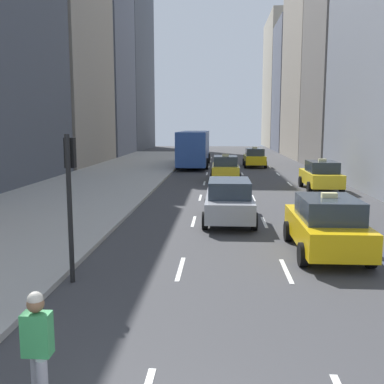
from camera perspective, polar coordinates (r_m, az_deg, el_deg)
name	(u,v)px	position (r m, az deg, el deg)	size (l,w,h in m)	color
sidewalk_left	(107,180)	(31.73, -10.73, 1.56)	(8.00, 66.00, 0.15)	#ADAAA3
lane_markings	(250,190)	(26.85, 7.33, 0.25)	(5.72, 56.00, 0.01)	white
building_row_left	(83,41)	(52.03, -13.73, 18.18)	(6.00, 76.06, 32.28)	gray
taxi_lead	(225,168)	(31.21, 4.25, 3.06)	(2.02, 4.40, 1.87)	yellow
taxi_second	(254,157)	(41.89, 7.94, 4.37)	(2.02, 4.40, 1.87)	yellow
taxi_third	(326,225)	(13.93, 16.69, -4.00)	(2.02, 4.40, 1.87)	yellow
taxi_fourth	(321,175)	(27.62, 16.05, 2.05)	(2.02, 4.40, 1.87)	yellow
sedan_black_near	(229,200)	(17.82, 4.72, -1.04)	(2.02, 4.73, 1.71)	#9EA0A5
city_bus	(194,147)	(42.35, 0.28, 5.72)	(2.80, 11.61, 3.25)	#2D519E
skateboarder	(38,350)	(6.36, -18.97, -18.49)	(0.36, 0.80, 1.75)	brown
traffic_light_pole	(70,184)	(11.13, -15.23, 0.99)	(0.24, 0.42, 3.60)	black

